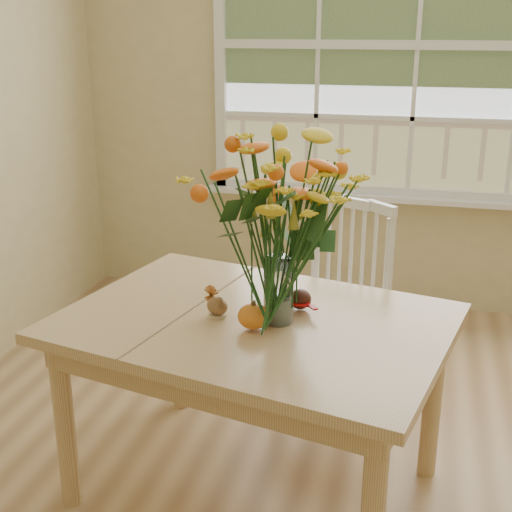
# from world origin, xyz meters

# --- Properties ---
(wall_back) EXTENTS (4.00, 0.02, 2.70)m
(wall_back) POSITION_xyz_m (0.00, 2.25, 1.35)
(wall_back) COLOR #CAB881
(wall_back) RESTS_ON floor
(window) EXTENTS (2.42, 0.12, 1.74)m
(window) POSITION_xyz_m (0.00, 2.21, 1.53)
(window) COLOR silver
(window) RESTS_ON wall_back
(dining_table) EXTENTS (1.47, 1.19, 0.70)m
(dining_table) POSITION_xyz_m (-0.44, 0.30, 0.61)
(dining_table) COLOR tan
(dining_table) RESTS_ON floor
(windsor_chair) EXTENTS (0.56, 0.55, 0.92)m
(windsor_chair) POSITION_xyz_m (-0.24, 1.01, 0.52)
(windsor_chair) COLOR white
(windsor_chair) RESTS_ON floor
(flower_vase) EXTENTS (0.48, 0.48, 0.57)m
(flower_vase) POSITION_xyz_m (-0.36, 0.29, 1.04)
(flower_vase) COLOR white
(flower_vase) RESTS_ON dining_table
(pumpkin) EXTENTS (0.11, 0.11, 0.08)m
(pumpkin) POSITION_xyz_m (-0.42, 0.21, 0.74)
(pumpkin) COLOR orange
(pumpkin) RESTS_ON dining_table
(turkey_figurine) EXTENTS (0.09, 0.08, 0.10)m
(turkey_figurine) POSITION_xyz_m (-0.57, 0.28, 0.74)
(turkey_figurine) COLOR #CCB78C
(turkey_figurine) RESTS_ON dining_table
(dark_gourd) EXTENTS (0.13, 0.11, 0.07)m
(dark_gourd) POSITION_xyz_m (-0.30, 0.41, 0.73)
(dark_gourd) COLOR #38160F
(dark_gourd) RESTS_ON dining_table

